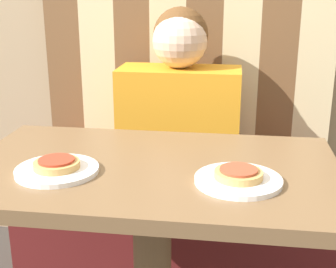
{
  "coord_description": "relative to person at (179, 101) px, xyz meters",
  "views": [
    {
      "loc": [
        0.19,
        -1.06,
        1.15
      ],
      "look_at": [
        0.0,
        0.29,
        0.71
      ],
      "focal_mm": 50.0,
      "sensor_mm": 36.0,
      "label": 1
    }
  ],
  "objects": [
    {
      "name": "booth_seat",
      "position": [
        0.0,
        -0.0,
        -0.52
      ],
      "size": [
        1.15,
        0.53,
        0.45
      ],
      "color": "#5B1919",
      "rests_on": "ground_plane"
    },
    {
      "name": "dining_table",
      "position": [
        0.0,
        -0.59,
        -0.14
      ],
      "size": [
        0.93,
        0.56,
        0.72
      ],
      "color": "brown",
      "rests_on": "ground_plane"
    },
    {
      "name": "booth_backrest",
      "position": [
        -0.0,
        0.23,
        0.1
      ],
      "size": [
        1.15,
        0.07,
        0.79
      ],
      "color": "brown",
      "rests_on": "booth_seat"
    },
    {
      "name": "plate_right",
      "position": [
        0.21,
        -0.67,
        -0.02
      ],
      "size": [
        0.2,
        0.2,
        0.01
      ],
      "color": "white",
      "rests_on": "dining_table"
    },
    {
      "name": "pizza_left",
      "position": [
        -0.21,
        -0.67,
        0.0
      ],
      "size": [
        0.11,
        0.11,
        0.02
      ],
      "color": "tan",
      "rests_on": "plate_left"
    },
    {
      "name": "person",
      "position": [
        0.0,
        0.0,
        0.0
      ],
      "size": [
        0.44,
        0.23,
        0.63
      ],
      "color": "orange",
      "rests_on": "booth_seat"
    },
    {
      "name": "plate_left",
      "position": [
        -0.21,
        -0.67,
        -0.02
      ],
      "size": [
        0.2,
        0.2,
        0.01
      ],
      "color": "white",
      "rests_on": "dining_table"
    },
    {
      "name": "pizza_right",
      "position": [
        0.21,
        -0.67,
        0.0
      ],
      "size": [
        0.11,
        0.11,
        0.02
      ],
      "color": "tan",
      "rests_on": "plate_right"
    }
  ]
}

